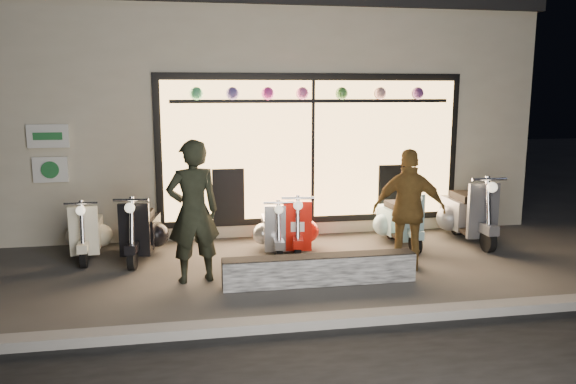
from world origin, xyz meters
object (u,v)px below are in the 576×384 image
graffiti_barrier (320,270)px  woman (409,210)px  scooter_silver (275,230)px  man (193,212)px  scooter_red (296,227)px

graffiti_barrier → woman: 1.63m
scooter_silver → man: man is taller
scooter_silver → woman: (1.77, -1.24, 0.52)m
scooter_silver → woman: 2.22m
graffiti_barrier → man: (-1.65, 0.43, 0.77)m
graffiti_barrier → man: size_ratio=1.34×
scooter_red → woman: 1.94m
graffiti_barrier → woman: (1.42, 0.42, 0.68)m
scooter_red → man: man is taller
man → woman: size_ratio=1.10×
scooter_silver → man: bearing=-133.3°
woman → scooter_red: bearing=-25.4°
graffiti_barrier → scooter_silver: scooter_silver is taller
scooter_red → man: bearing=-134.3°
man → woman: bearing=167.7°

